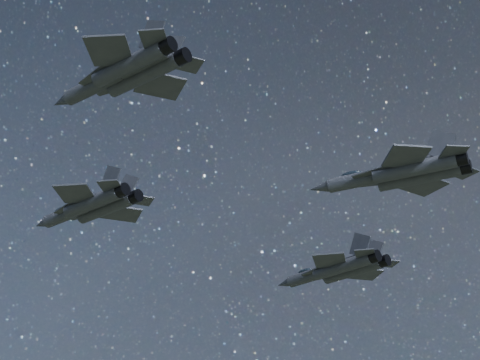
% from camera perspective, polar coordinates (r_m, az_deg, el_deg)
% --- Properties ---
extents(jet_lead, '(17.22, 11.71, 4.33)m').
position_cam_1_polar(jet_lead, '(82.85, -11.43, -1.98)').
color(jet_lead, '#32353F').
extents(jet_left, '(18.32, 12.20, 4.65)m').
position_cam_1_polar(jet_left, '(97.58, 7.67, -6.85)').
color(jet_left, '#32353F').
extents(jet_right, '(15.69, 10.75, 3.94)m').
position_cam_1_polar(jet_right, '(62.30, -8.81, 8.25)').
color(jet_right, '#32353F').
extents(jet_slot, '(16.81, 11.96, 4.28)m').
position_cam_1_polar(jet_slot, '(73.88, 12.53, 0.54)').
color(jet_slot, '#32353F').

